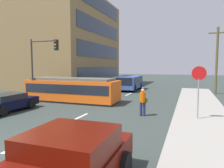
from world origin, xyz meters
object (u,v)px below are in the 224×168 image
(stop_sign, at_px, (199,81))
(streetcar_tram, at_px, (72,89))
(parked_sedan_mid, at_px, (8,102))
(pedestrian_crossing, at_px, (143,101))
(city_bus, at_px, (129,82))
(utility_pole_mid, at_px, (217,59))
(parked_sedan_furthest, at_px, (104,84))
(parked_sedan_far, at_px, (80,89))
(traffic_light_mast, at_px, (42,58))

(stop_sign, bearing_deg, streetcar_tram, 163.15)
(streetcar_tram, bearing_deg, parked_sedan_mid, -112.13)
(pedestrian_crossing, bearing_deg, streetcar_tram, 156.63)
(city_bus, bearing_deg, utility_pole_mid, 1.00)
(streetcar_tram, relative_size, parked_sedan_furthest, 1.91)
(parked_sedan_furthest, distance_m, stop_sign, 17.73)
(city_bus, xyz_separation_m, pedestrian_crossing, (4.44, -12.32, -0.07))
(streetcar_tram, relative_size, pedestrian_crossing, 4.78)
(city_bus, height_order, parked_sedan_far, city_bus)
(streetcar_tram, relative_size, city_bus, 1.56)
(parked_sedan_mid, relative_size, utility_pole_mid, 0.57)
(traffic_light_mast, bearing_deg, city_bus, 67.61)
(pedestrian_crossing, relative_size, parked_sedan_far, 0.39)
(pedestrian_crossing, height_order, utility_pole_mid, utility_pole_mid)
(traffic_light_mast, relative_size, utility_pole_mid, 0.74)
(pedestrian_crossing, distance_m, parked_sedan_far, 10.73)
(parked_sedan_furthest, distance_m, traffic_light_mast, 12.17)
(parked_sedan_furthest, bearing_deg, parked_sedan_mid, -91.52)
(parked_sedan_furthest, relative_size, traffic_light_mast, 0.80)
(parked_sedan_far, bearing_deg, parked_sedan_furthest, 90.37)
(city_bus, bearing_deg, streetcar_tram, -103.58)
(stop_sign, height_order, traffic_light_mast, traffic_light_mast)
(streetcar_tram, distance_m, city_bus, 9.69)
(pedestrian_crossing, relative_size, traffic_light_mast, 0.32)
(pedestrian_crossing, bearing_deg, utility_pole_mid, 66.95)
(streetcar_tram, bearing_deg, utility_pole_mid, 38.56)
(parked_sedan_mid, bearing_deg, city_bus, 73.42)
(pedestrian_crossing, height_order, parked_sedan_far, pedestrian_crossing)
(parked_sedan_mid, bearing_deg, utility_pole_mid, 45.90)
(parked_sedan_furthest, bearing_deg, utility_pole_mid, -4.08)
(traffic_light_mast, bearing_deg, parked_sedan_furthest, 87.38)
(pedestrian_crossing, xyz_separation_m, utility_pole_mid, (5.32, 12.49, 2.80))
(streetcar_tram, xyz_separation_m, parked_sedan_furthest, (-1.57, 10.56, -0.43))
(pedestrian_crossing, distance_m, traffic_light_mast, 9.38)
(traffic_light_mast, height_order, utility_pole_mid, utility_pole_mid)
(parked_sedan_mid, xyz_separation_m, parked_sedan_far, (0.45, 8.82, 0.00))
(pedestrian_crossing, height_order, parked_sedan_furthest, pedestrian_crossing)
(parked_sedan_far, relative_size, parked_sedan_furthest, 1.02)
(city_bus, height_order, parked_sedan_mid, city_bus)
(city_bus, relative_size, pedestrian_crossing, 3.06)
(parked_sedan_furthest, height_order, traffic_light_mast, traffic_light_mast)
(city_bus, height_order, traffic_light_mast, traffic_light_mast)
(parked_sedan_furthest, distance_m, utility_pole_mid, 13.98)
(city_bus, xyz_separation_m, parked_sedan_far, (-3.80, -5.46, -0.39))
(stop_sign, relative_size, utility_pole_mid, 0.40)
(stop_sign, distance_m, utility_pole_mid, 12.85)
(parked_sedan_far, bearing_deg, streetcar_tram, -68.95)
(parked_sedan_mid, relative_size, parked_sedan_far, 0.96)
(stop_sign, bearing_deg, utility_pole_mid, 79.89)
(streetcar_tram, xyz_separation_m, parked_sedan_mid, (-1.98, -4.86, -0.43))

